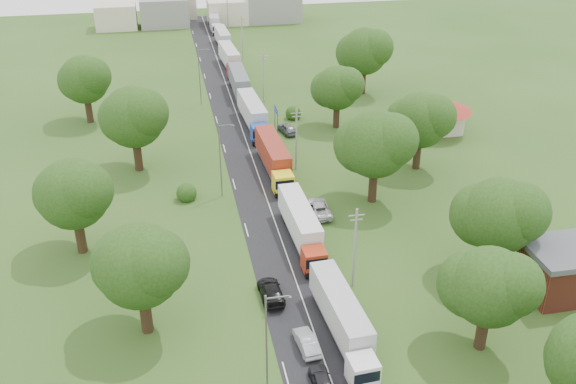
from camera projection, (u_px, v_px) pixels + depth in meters
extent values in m
plane|color=#294A18|center=(286.00, 255.00, 70.40)|extent=(260.00, 260.00, 0.00)
cube|color=black|center=(258.00, 175.00, 87.76)|extent=(8.00, 200.00, 0.04)
cylinder|color=slate|center=(277.00, 123.00, 99.69)|extent=(0.12, 0.12, 4.00)
cylinder|color=slate|center=(275.00, 117.00, 101.78)|extent=(0.12, 0.12, 4.00)
cube|color=navy|center=(276.00, 110.00, 99.99)|extent=(0.06, 3.00, 1.00)
cube|color=silver|center=(276.00, 110.00, 99.99)|extent=(0.07, 3.10, 0.06)
cylinder|color=gray|center=(355.00, 249.00, 63.17)|extent=(0.24, 0.24, 9.00)
cube|color=gray|center=(357.00, 215.00, 61.40)|extent=(1.60, 0.10, 0.10)
cube|color=gray|center=(356.00, 220.00, 61.64)|extent=(1.20, 0.10, 0.10)
cylinder|color=gray|center=(296.00, 139.00, 87.47)|extent=(0.24, 0.24, 9.00)
cube|color=gray|center=(297.00, 113.00, 85.70)|extent=(1.60, 0.10, 0.10)
cube|color=gray|center=(297.00, 117.00, 85.93)|extent=(1.20, 0.10, 0.10)
cylinder|color=gray|center=(263.00, 77.00, 111.77)|extent=(0.24, 0.24, 9.00)
cube|color=gray|center=(263.00, 56.00, 110.00)|extent=(1.60, 0.10, 0.10)
cube|color=gray|center=(263.00, 59.00, 110.23)|extent=(1.20, 0.10, 0.10)
cylinder|color=gray|center=(242.00, 38.00, 136.06)|extent=(0.24, 0.24, 9.00)
cube|color=gray|center=(242.00, 20.00, 134.29)|extent=(1.60, 0.10, 0.10)
cube|color=gray|center=(242.00, 22.00, 134.53)|extent=(1.20, 0.10, 0.10)
cylinder|color=gray|center=(227.00, 10.00, 160.36)|extent=(0.24, 0.24, 9.00)
cylinder|color=slate|center=(267.00, 348.00, 49.77)|extent=(0.16, 0.16, 10.00)
cube|color=slate|center=(277.00, 297.00, 47.73)|extent=(1.80, 0.10, 0.10)
cube|color=slate|center=(288.00, 298.00, 47.94)|extent=(0.50, 0.22, 0.15)
cylinder|color=slate|center=(220.00, 161.00, 80.14)|extent=(0.16, 0.16, 10.00)
cube|color=slate|center=(226.00, 125.00, 78.10)|extent=(1.80, 0.10, 0.10)
cube|color=slate|center=(232.00, 126.00, 78.31)|extent=(0.50, 0.22, 0.15)
cylinder|color=slate|center=(199.00, 77.00, 110.51)|extent=(0.16, 0.16, 10.00)
cube|color=slate|center=(203.00, 49.00, 108.47)|extent=(1.80, 0.10, 0.10)
cube|color=slate|center=(208.00, 50.00, 108.68)|extent=(0.50, 0.22, 0.15)
cylinder|color=#382616|center=(482.00, 330.00, 56.29)|extent=(1.04, 1.04, 3.85)
sphere|color=#1C370F|center=(490.00, 287.00, 54.11)|extent=(7.00, 7.00, 7.00)
sphere|color=#1C370F|center=(511.00, 285.00, 53.11)|extent=(5.50, 5.50, 5.50)
sphere|color=#1C370F|center=(472.00, 284.00, 55.26)|extent=(6.00, 6.00, 6.00)
cylinder|color=#382616|center=(492.00, 259.00, 65.92)|extent=(1.08, 1.08, 4.20)
sphere|color=#1C370F|center=(500.00, 215.00, 63.53)|extent=(7.70, 7.70, 7.70)
sphere|color=#1C370F|center=(519.00, 212.00, 62.43)|extent=(6.05, 6.05, 6.05)
sphere|color=#1C370F|center=(482.00, 215.00, 64.79)|extent=(6.60, 6.60, 6.60)
cylinder|color=#382616|center=(373.00, 185.00, 80.25)|extent=(1.12, 1.12, 4.55)
sphere|color=#1C370F|center=(376.00, 144.00, 77.65)|extent=(8.40, 8.40, 8.40)
sphere|color=#1C370F|center=(391.00, 140.00, 76.45)|extent=(6.60, 6.60, 6.60)
sphere|color=#1C370F|center=(362.00, 144.00, 79.03)|extent=(7.20, 7.20, 7.20)
cylinder|color=#382616|center=(417.00, 154.00, 88.83)|extent=(1.08, 1.08, 4.20)
sphere|color=#1C370F|center=(421.00, 120.00, 86.44)|extent=(7.70, 7.70, 7.70)
sphere|color=#1C370F|center=(434.00, 116.00, 85.33)|extent=(6.05, 6.05, 6.05)
sphere|color=#1C370F|center=(409.00, 121.00, 87.70)|extent=(6.60, 6.60, 6.60)
cylinder|color=#382616|center=(336.00, 116.00, 102.45)|extent=(1.04, 1.04, 3.85)
sphere|color=#1C370F|center=(337.00, 88.00, 100.27)|extent=(7.00, 7.00, 7.00)
sphere|color=#1C370F|center=(347.00, 85.00, 99.27)|extent=(5.50, 5.50, 5.50)
sphere|color=#1C370F|center=(329.00, 89.00, 101.42)|extent=(6.00, 6.00, 6.00)
cylinder|color=#382616|center=(363.00, 81.00, 116.86)|extent=(1.12, 1.12, 4.55)
sphere|color=#1C370F|center=(364.00, 51.00, 114.26)|extent=(8.40, 8.40, 8.40)
sphere|color=#1C370F|center=(375.00, 48.00, 113.05)|extent=(6.60, 6.60, 6.60)
sphere|color=#1C370F|center=(355.00, 53.00, 115.63)|extent=(7.20, 7.20, 7.20)
cylinder|color=#382616|center=(146.00, 313.00, 58.16)|extent=(1.08, 1.08, 4.20)
sphere|color=#1C370F|center=(140.00, 266.00, 55.77)|extent=(7.70, 7.70, 7.70)
sphere|color=#1C370F|center=(155.00, 263.00, 54.67)|extent=(6.05, 6.05, 6.05)
sphere|color=#1C370F|center=(128.00, 264.00, 57.03)|extent=(6.60, 6.60, 6.60)
cylinder|color=#382616|center=(80.00, 235.00, 69.98)|extent=(1.08, 1.08, 4.20)
sphere|color=#1C370F|center=(73.00, 194.00, 67.59)|extent=(7.70, 7.70, 7.70)
sphere|color=#1C370F|center=(84.00, 190.00, 66.48)|extent=(6.05, 6.05, 6.05)
sphere|color=#1C370F|center=(64.00, 193.00, 68.85)|extent=(6.60, 6.60, 6.60)
cylinder|color=#382616|center=(138.00, 155.00, 88.28)|extent=(1.12, 1.12, 4.55)
sphere|color=#1C370F|center=(133.00, 117.00, 85.68)|extent=(8.40, 8.40, 8.40)
sphere|color=#1C370F|center=(144.00, 113.00, 84.48)|extent=(6.60, 6.60, 6.60)
sphere|color=#1C370F|center=(125.00, 118.00, 87.06)|extent=(7.20, 7.20, 7.20)
cylinder|color=#382616|center=(89.00, 110.00, 104.34)|extent=(1.08, 1.08, 4.20)
sphere|color=#1C370F|center=(84.00, 80.00, 101.95)|extent=(7.70, 7.70, 7.70)
sphere|color=#1C370F|center=(92.00, 76.00, 100.85)|extent=(6.05, 6.05, 6.05)
sphere|color=#1C370F|center=(78.00, 81.00, 103.21)|extent=(6.60, 6.60, 6.60)
cube|color=maroon|center=(567.00, 273.00, 63.39)|extent=(8.00, 6.00, 4.60)
cube|color=#47494F|center=(573.00, 250.00, 62.18)|extent=(8.60, 6.60, 0.60)
cube|color=beige|center=(437.00, 120.00, 100.66)|extent=(7.00, 5.00, 4.00)
cone|color=maroon|center=(439.00, 102.00, 99.31)|extent=(10.08, 10.08, 1.80)
cube|color=gray|center=(164.00, 12.00, 162.50)|extent=(12.00, 8.00, 7.00)
cube|color=beige|center=(227.00, 12.00, 165.49)|extent=(10.00, 8.00, 6.00)
cube|color=gray|center=(273.00, 6.00, 167.08)|extent=(14.00, 8.00, 8.00)
cube|color=beige|center=(116.00, 16.00, 160.67)|extent=(10.00, 8.00, 6.00)
cube|color=beige|center=(186.00, 3.00, 170.24)|extent=(5.00, 5.00, 8.00)
cube|color=white|center=(363.00, 371.00, 52.41)|extent=(2.47, 2.47, 2.43)
cube|color=black|center=(367.00, 378.00, 51.23)|extent=(2.23, 0.16, 1.07)
cube|color=slate|center=(340.00, 326.00, 58.67)|extent=(2.93, 11.28, 0.29)
cube|color=#B9B8BD|center=(340.00, 308.00, 58.10)|extent=(3.14, 11.58, 2.91)
cylinder|color=black|center=(359.00, 373.00, 53.64)|extent=(2.28, 0.97, 0.97)
cylinder|color=black|center=(331.00, 305.00, 61.73)|extent=(2.28, 0.97, 0.97)
cylinder|color=black|center=(327.00, 296.00, 62.99)|extent=(2.28, 0.97, 0.97)
cube|color=#A82C13|center=(314.00, 260.00, 66.69)|extent=(2.44, 2.44, 2.47)
cube|color=black|center=(317.00, 264.00, 65.49)|extent=(2.27, 0.09, 1.09)
cube|color=slate|center=(316.00, 274.00, 66.17)|extent=(2.18, 0.32, 0.35)
cube|color=slate|center=(300.00, 233.00, 73.06)|extent=(2.62, 11.43, 0.30)
cube|color=silver|center=(300.00, 218.00, 72.49)|extent=(2.83, 11.74, 2.97)
cylinder|color=black|center=(316.00, 273.00, 66.40)|extent=(2.32, 0.99, 0.99)
cylinder|color=black|center=(312.00, 264.00, 67.95)|extent=(2.32, 0.99, 0.99)
cylinder|color=black|center=(294.00, 219.00, 76.18)|extent=(2.32, 0.99, 0.99)
cylinder|color=black|center=(291.00, 213.00, 77.47)|extent=(2.32, 0.99, 0.99)
cube|color=yellow|center=(283.00, 183.00, 82.22)|extent=(2.60, 2.60, 2.61)
cube|color=black|center=(285.00, 185.00, 80.96)|extent=(2.40, 0.12, 1.15)
cube|color=slate|center=(285.00, 194.00, 81.67)|extent=(2.30, 0.34, 0.36)
cube|color=slate|center=(273.00, 165.00, 88.94)|extent=(2.89, 12.08, 0.31)
cube|color=maroon|center=(273.00, 152.00, 88.34)|extent=(3.11, 12.40, 3.13)
cylinder|color=black|center=(284.00, 194.00, 81.92)|extent=(2.45, 1.04, 1.04)
cylinder|color=black|center=(282.00, 187.00, 83.55)|extent=(2.45, 1.04, 1.04)
cylinder|color=black|center=(269.00, 156.00, 92.23)|extent=(2.45, 1.04, 1.04)
cylinder|color=black|center=(267.00, 151.00, 93.59)|extent=(2.45, 1.04, 1.04)
cube|color=#1A449F|center=(260.00, 133.00, 96.85)|extent=(2.64, 2.64, 2.61)
cube|color=black|center=(261.00, 134.00, 95.58)|extent=(2.40, 0.15, 1.15)
cube|color=slate|center=(261.00, 143.00, 96.30)|extent=(2.31, 0.37, 0.37)
cube|color=slate|center=(253.00, 121.00, 103.59)|extent=(3.04, 12.13, 0.31)
cube|color=#B4B4B9|center=(252.00, 109.00, 102.99)|extent=(3.27, 12.46, 3.14)
cylinder|color=black|center=(261.00, 142.00, 96.55)|extent=(2.46, 1.05, 1.05)
cylinder|color=black|center=(259.00, 138.00, 98.18)|extent=(2.46, 1.05, 1.05)
cylinder|color=black|center=(249.00, 114.00, 106.89)|extent=(2.46, 1.05, 1.05)
cylinder|color=black|center=(248.00, 111.00, 108.25)|extent=(2.46, 1.05, 1.05)
cube|color=#B3B3B3|center=(245.00, 99.00, 110.65)|extent=(2.49, 2.49, 2.58)
cube|color=black|center=(246.00, 99.00, 109.40)|extent=(2.38, 0.03, 1.14)
cube|color=slate|center=(246.00, 107.00, 110.10)|extent=(2.27, 0.26, 0.36)
cube|color=slate|center=(239.00, 90.00, 117.31)|extent=(2.44, 11.89, 0.31)
cube|color=#575A5E|center=(239.00, 80.00, 116.71)|extent=(2.65, 12.20, 3.10)
cylinder|color=black|center=(246.00, 106.00, 110.35)|extent=(2.43, 1.03, 1.03)
cylinder|color=black|center=(244.00, 103.00, 111.96)|extent=(2.43, 1.03, 1.03)
cylinder|color=black|center=(237.00, 85.00, 120.57)|extent=(2.43, 1.03, 1.03)
cylinder|color=black|center=(236.00, 82.00, 121.91)|extent=(2.43, 1.03, 1.03)
cube|color=maroon|center=(234.00, 70.00, 125.26)|extent=(2.59, 2.59, 2.54)
cube|color=black|center=(234.00, 70.00, 124.02)|extent=(2.34, 0.17, 1.12)
cube|color=slate|center=(235.00, 77.00, 124.72)|extent=(2.25, 0.39, 0.36)
cube|color=slate|center=(230.00, 64.00, 131.82)|extent=(3.09, 11.83, 0.31)
cube|color=beige|center=(229.00, 55.00, 131.23)|extent=(3.31, 12.15, 3.05)
cylinder|color=black|center=(235.00, 77.00, 124.96)|extent=(2.39, 1.02, 1.02)
cylinder|color=black|center=(233.00, 74.00, 126.55)|extent=(2.39, 1.02, 1.02)
cylinder|color=black|center=(228.00, 60.00, 135.03)|extent=(2.39, 1.02, 1.02)
cylinder|color=black|center=(227.00, 58.00, 136.35)|extent=(2.39, 1.02, 1.02)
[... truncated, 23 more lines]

